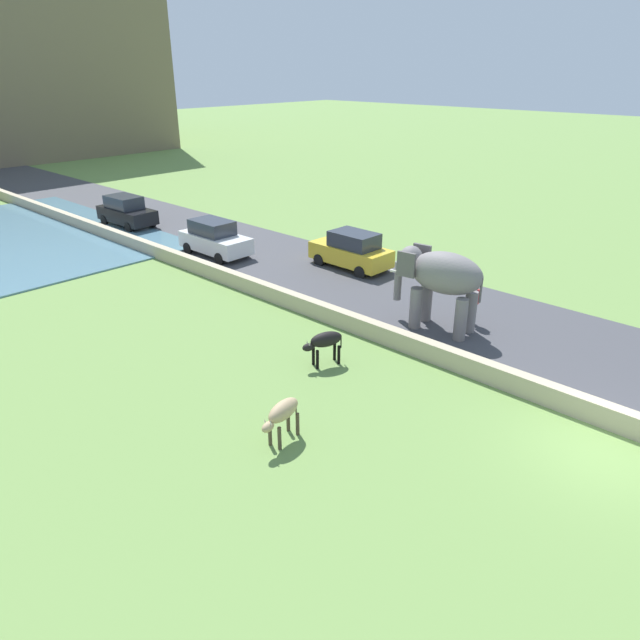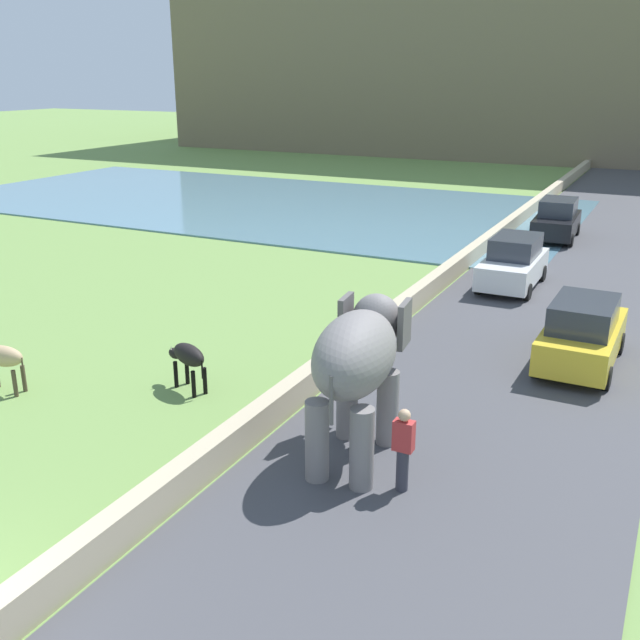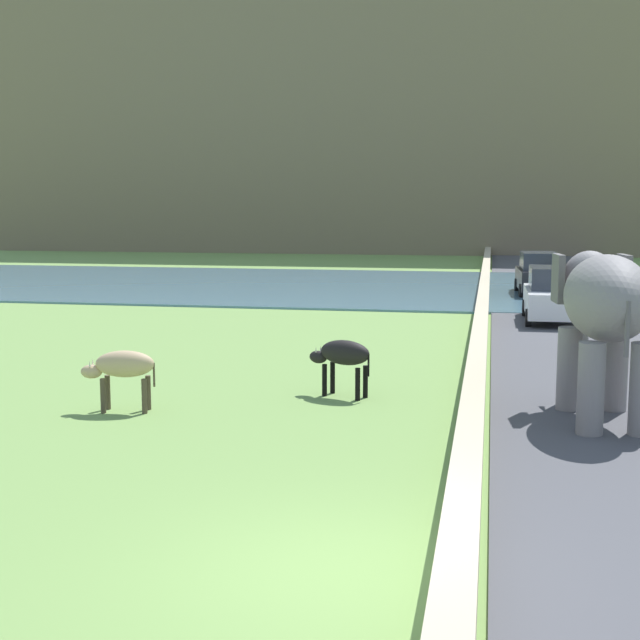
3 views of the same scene
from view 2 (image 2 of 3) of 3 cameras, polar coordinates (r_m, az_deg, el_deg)
The scene contains 11 objects.
road_surface at distance 25.64m, azimuth 17.96°, elevation 1.83°, with size 7.00×120.00×0.06m, color #424247.
barrier_wall at distance 24.50m, azimuth 8.48°, elevation 2.51°, with size 0.40×110.00×0.65m, color tan.
lake at distance 42.64m, azimuth -5.54°, elevation 9.17°, with size 36.00×18.00×0.08m, color slate.
hill_distant at distance 76.16m, azimuth 16.91°, elevation 21.29°, with size 64.00×28.00×22.79m, color #75664C.
elephant at distance 13.62m, azimuth 3.03°, elevation -3.12°, with size 1.71×3.54×2.99m.
person_beside_elephant at distance 13.03m, azimuth 6.51°, elevation -9.96°, with size 0.36×0.22×1.63m.
car_white at distance 26.01m, azimuth 14.86°, elevation 4.34°, with size 1.81×4.01×1.80m.
car_black at distance 34.27m, azimuth 18.00°, elevation 7.44°, with size 1.93×4.07×1.80m.
car_yellow at distance 19.46m, azimuth 19.79°, elevation -0.98°, with size 1.85×4.03×1.80m.
cow_tan at distance 18.45m, azimuth -23.65°, elevation -2.75°, with size 1.42×0.60×1.15m.
cow_black at distance 17.27m, azimuth -10.28°, elevation -2.83°, with size 1.41×0.82×1.15m.
Camera 2 is at (8.42, -4.41, 7.12)m, focal length 41.01 mm.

